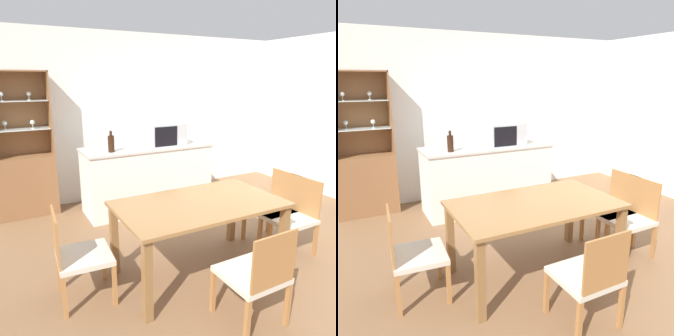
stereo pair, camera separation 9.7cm
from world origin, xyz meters
TOP-DOWN VIEW (x-y plane):
  - ground_plane at (0.00, 0.00)m, footprint 18.00×18.00m
  - wall_back at (0.00, 2.63)m, footprint 6.80×0.06m
  - kitchen_counter at (-0.25, 1.89)m, footprint 1.87×0.64m
  - display_cabinet at (-1.87, 2.44)m, footprint 0.81×0.34m
  - dining_table at (-0.54, 0.10)m, footprint 1.56×0.90m
  - dining_chair_side_left_far at (-1.66, 0.24)m, footprint 0.48×0.48m
  - dining_chair_side_right_near at (0.58, -0.04)m, footprint 0.45×0.45m
  - dining_chair_head_near at (-0.54, -0.69)m, footprint 0.45×0.45m
  - dining_chair_side_right_far at (0.58, 0.23)m, footprint 0.46×0.46m
  - microwave at (0.01, 1.86)m, footprint 0.54×0.39m
  - wine_bottle at (-0.84, 1.75)m, footprint 0.08×0.08m

SIDE VIEW (x-z plane):
  - ground_plane at x=0.00m, z-range 0.00..0.00m
  - dining_chair_side_left_far at x=-1.66m, z-range 0.00..0.84m
  - dining_chair_side_right_near at x=0.58m, z-range 0.00..0.84m
  - dining_chair_head_near at x=-0.54m, z-range 0.00..0.84m
  - dining_chair_side_right_far at x=0.58m, z-range 0.00..0.84m
  - kitchen_counter at x=-0.25m, z-range 0.00..0.93m
  - display_cabinet at x=-1.87m, z-range -0.41..1.56m
  - dining_table at x=-0.54m, z-range 0.27..1.01m
  - wine_bottle at x=-0.84m, z-range 0.91..1.19m
  - microwave at x=0.01m, z-range 0.93..1.25m
  - wall_back at x=0.00m, z-range 0.00..2.55m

